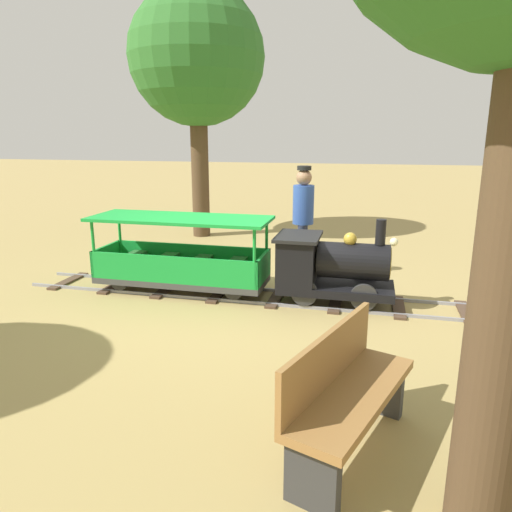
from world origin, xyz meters
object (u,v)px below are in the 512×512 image
(park_bench, at_px, (346,394))
(oak_tree_near, at_px, (197,58))
(conductor_person, at_px, (303,213))
(locomotive, at_px, (328,266))
(passenger_car, at_px, (182,261))

(park_bench, bearing_deg, oak_tree_near, -152.58)
(conductor_person, height_order, park_bench, conductor_person)
(locomotive, height_order, oak_tree_near, oak_tree_near)
(locomotive, relative_size, passenger_car, 0.61)
(passenger_car, relative_size, oak_tree_near, 0.49)
(locomotive, height_order, park_bench, locomotive)
(passenger_car, bearing_deg, oak_tree_near, -164.07)
(locomotive, relative_size, park_bench, 1.06)
(park_bench, relative_size, oak_tree_near, 0.28)
(passenger_car, xyz_separation_m, conductor_person, (-1.04, 1.46, 0.53))
(passenger_car, relative_size, conductor_person, 1.45)
(passenger_car, distance_m, oak_tree_near, 4.76)
(locomotive, bearing_deg, park_bench, 7.53)
(conductor_person, xyz_separation_m, park_bench, (3.89, 0.85, -0.54))
(conductor_person, bearing_deg, oak_tree_near, -135.26)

